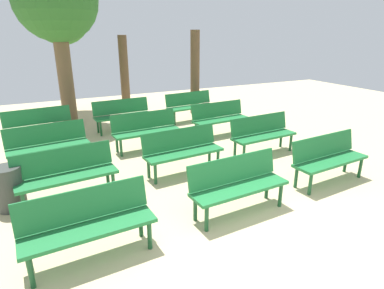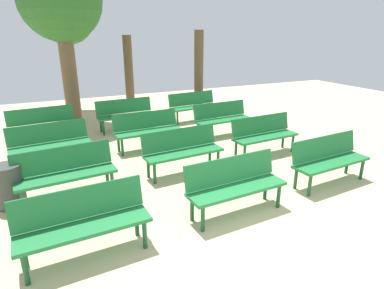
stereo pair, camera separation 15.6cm
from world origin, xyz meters
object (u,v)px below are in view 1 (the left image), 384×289
(bench_r2_c1, at_px, (146,128))
(tree_0, at_px, (60,18))
(tree_3, at_px, (124,71))
(trash_bin, at_px, (9,188))
(tree_1, at_px, (56,3))
(bench_r2_c0, at_px, (48,143))
(bench_r3_c1, at_px, (123,113))
(bench_r0_c2, at_px, (328,156))
(bench_r2_c2, at_px, (220,117))
(bench_r0_c1, at_px, (237,182))
(bench_r1_c1, at_px, (182,148))
(bench_r3_c0, at_px, (39,124))
(tree_2, at_px, (195,73))
(bench_r0_c0, at_px, (88,221))
(bench_r3_c2, at_px, (190,104))
(bench_r1_c0, at_px, (66,172))
(bench_r1_c2, at_px, (262,132))

(bench_r2_c1, bearing_deg, tree_0, 100.05)
(tree_3, distance_m, trash_bin, 7.68)
(tree_1, bearing_deg, bench_r2_c0, -103.63)
(tree_0, bearing_deg, bench_r3_c1, -72.44)
(bench_r0_c2, height_order, bench_r3_c1, same)
(tree_3, bearing_deg, bench_r2_c2, -74.58)
(bench_r2_c2, bearing_deg, bench_r0_c1, -120.78)
(bench_r3_c1, bearing_deg, bench_r1_c1, -87.86)
(bench_r3_c0, bearing_deg, tree_1, 55.47)
(bench_r2_c1, distance_m, tree_2, 3.92)
(bench_r2_c0, distance_m, bench_r2_c2, 4.34)
(bench_r2_c1, xyz_separation_m, tree_3, (0.86, 4.92, 0.78))
(bench_r0_c0, height_order, bench_r2_c2, same)
(bench_r0_c1, bearing_deg, bench_r0_c2, 1.43)
(tree_3, bearing_deg, trash_bin, -119.13)
(bench_r0_c2, xyz_separation_m, tree_0, (-3.59, 8.23, 2.60))
(bench_r3_c2, bearing_deg, bench_r1_c0, -143.14)
(tree_1, bearing_deg, bench_r1_c1, -72.15)
(bench_r3_c0, xyz_separation_m, tree_3, (3.14, 3.36, 0.78))
(bench_r1_c0, relative_size, bench_r3_c0, 1.00)
(bench_r2_c2, relative_size, tree_0, 0.40)
(bench_r0_c0, xyz_separation_m, bench_r3_c2, (4.04, 5.43, 0.00))
(bench_r1_c1, xyz_separation_m, bench_r3_c1, (-0.30, 3.41, 0.00))
(bench_r2_c0, distance_m, bench_r3_c0, 1.67)
(bench_r1_c0, height_order, bench_r1_c1, same)
(bench_r1_c0, distance_m, tree_0, 7.35)
(bench_r3_c0, relative_size, trash_bin, 2.31)
(bench_r1_c0, relative_size, bench_r3_c2, 1.00)
(tree_0, height_order, trash_bin, tree_0)
(bench_r3_c0, height_order, tree_1, tree_1)
(bench_r1_c0, relative_size, bench_r1_c1, 1.00)
(bench_r1_c2, bearing_deg, bench_r0_c2, -88.31)
(bench_r2_c2, bearing_deg, tree_3, 101.60)
(bench_r3_c0, bearing_deg, bench_r0_c1, -67.86)
(bench_r1_c1, height_order, bench_r1_c2, same)
(bench_r1_c1, xyz_separation_m, tree_1, (-1.57, 4.86, 2.94))
(bench_r2_c0, relative_size, bench_r2_c1, 1.01)
(bench_r2_c0, xyz_separation_m, trash_bin, (-0.68, -1.63, -0.15))
(tree_3, bearing_deg, bench_r0_c2, -78.89)
(tree_3, bearing_deg, tree_2, -50.24)
(bench_r0_c1, height_order, bench_r2_c0, same)
(bench_r1_c1, distance_m, trash_bin, 3.06)
(bench_r2_c1, xyz_separation_m, trash_bin, (-2.85, -1.74, -0.15))
(bench_r0_c1, xyz_separation_m, bench_r2_c1, (-0.33, 3.41, 0.00))
(bench_r2_c0, bearing_deg, tree_3, 53.10)
(tree_3, bearing_deg, bench_r1_c0, -112.89)
(bench_r1_c0, height_order, tree_2, tree_2)
(bench_r2_c0, bearing_deg, trash_bin, -118.63)
(bench_r0_c0, bearing_deg, bench_r3_c2, 50.21)
(bench_r1_c0, height_order, bench_r2_c0, same)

